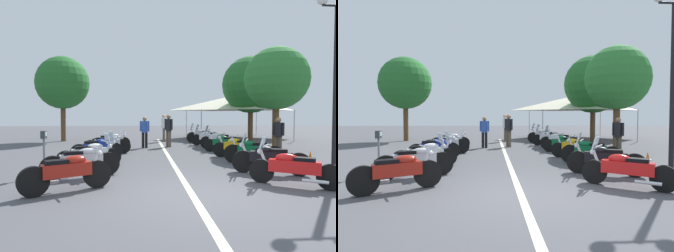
% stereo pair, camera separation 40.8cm
% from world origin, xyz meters
% --- Properties ---
extents(ground_plane, '(80.00, 80.00, 0.00)m').
position_xyz_m(ground_plane, '(0.00, 0.00, 0.00)').
color(ground_plane, '#4C4C51').
extents(lane_centre_stripe, '(18.21, 0.16, 0.01)m').
position_xyz_m(lane_centre_stripe, '(5.03, 0.00, 0.00)').
color(lane_centre_stripe, beige).
rests_on(lane_centre_stripe, ground_plane).
extents(motorcycle_left_row_0, '(1.14, 1.86, 1.01)m').
position_xyz_m(motorcycle_left_row_0, '(0.47, 2.75, 0.46)').
color(motorcycle_left_row_0, black).
rests_on(motorcycle_left_row_0, ground_plane).
extents(motorcycle_left_row_1, '(1.06, 2.03, 1.22)m').
position_xyz_m(motorcycle_left_row_1, '(1.92, 2.73, 0.48)').
color(motorcycle_left_row_1, black).
rests_on(motorcycle_left_row_1, ground_plane).
extents(motorcycle_left_row_2, '(1.04, 2.01, 1.19)m').
position_xyz_m(motorcycle_left_row_2, '(3.46, 2.79, 0.46)').
color(motorcycle_left_row_2, black).
rests_on(motorcycle_left_row_2, ground_plane).
extents(motorcycle_left_row_3, '(0.94, 1.92, 1.00)m').
position_xyz_m(motorcycle_left_row_3, '(5.04, 2.82, 0.46)').
color(motorcycle_left_row_3, black).
rests_on(motorcycle_left_row_3, ground_plane).
extents(motorcycle_left_row_4, '(0.86, 2.05, 1.01)m').
position_xyz_m(motorcycle_left_row_4, '(6.54, 2.62, 0.47)').
color(motorcycle_left_row_4, black).
rests_on(motorcycle_left_row_4, ground_plane).
extents(motorcycle_left_row_5, '(0.95, 1.91, 1.00)m').
position_xyz_m(motorcycle_left_row_5, '(8.05, 2.65, 0.45)').
color(motorcycle_left_row_5, black).
rests_on(motorcycle_left_row_5, ground_plane).
extents(motorcycle_right_row_0, '(1.33, 1.85, 1.19)m').
position_xyz_m(motorcycle_right_row_0, '(0.51, -2.58, 0.46)').
color(motorcycle_right_row_0, black).
rests_on(motorcycle_right_row_0, ground_plane).
extents(motorcycle_right_row_1, '(1.10, 2.07, 1.22)m').
position_xyz_m(motorcycle_right_row_1, '(1.92, -2.63, 0.48)').
color(motorcycle_right_row_1, black).
rests_on(motorcycle_right_row_1, ground_plane).
extents(motorcycle_right_row_2, '(1.09, 1.92, 1.02)m').
position_xyz_m(motorcycle_right_row_2, '(3.62, -2.82, 0.47)').
color(motorcycle_right_row_2, black).
rests_on(motorcycle_right_row_2, ground_plane).
extents(motorcycle_right_row_3, '(1.32, 1.83, 0.99)m').
position_xyz_m(motorcycle_right_row_3, '(4.97, -2.75, 0.45)').
color(motorcycle_right_row_3, black).
rests_on(motorcycle_right_row_3, ground_plane).
extents(motorcycle_right_row_4, '(1.37, 1.81, 0.98)m').
position_xyz_m(motorcycle_right_row_4, '(6.65, -2.71, 0.45)').
color(motorcycle_right_row_4, black).
rests_on(motorcycle_right_row_4, ground_plane).
extents(motorcycle_right_row_5, '(1.05, 1.84, 1.21)m').
position_xyz_m(motorcycle_right_row_5, '(8.03, -2.79, 0.47)').
color(motorcycle_right_row_5, black).
rests_on(motorcycle_right_row_5, ground_plane).
extents(motorcycle_right_row_6, '(1.05, 1.90, 1.21)m').
position_xyz_m(motorcycle_right_row_6, '(9.56, -2.62, 0.47)').
color(motorcycle_right_row_6, black).
rests_on(motorcycle_right_row_6, ground_plane).
extents(motorcycle_right_row_7, '(1.02, 1.96, 1.23)m').
position_xyz_m(motorcycle_right_row_7, '(11.13, -2.61, 0.48)').
color(motorcycle_right_row_7, black).
rests_on(motorcycle_right_row_7, ground_plane).
extents(parking_meter, '(0.19, 0.14, 1.29)m').
position_xyz_m(parking_meter, '(2.23, 3.87, 0.90)').
color(parking_meter, slate).
rests_on(parking_meter, ground_plane).
extents(traffic_cone_0, '(0.36, 0.36, 0.61)m').
position_xyz_m(traffic_cone_0, '(4.27, -3.84, 0.29)').
color(traffic_cone_0, orange).
rests_on(traffic_cone_0, ground_plane).
extents(traffic_cone_1, '(0.36, 0.36, 0.61)m').
position_xyz_m(traffic_cone_1, '(6.08, -4.06, 0.29)').
color(traffic_cone_1, orange).
rests_on(traffic_cone_1, ground_plane).
extents(traffic_cone_2, '(0.36, 0.36, 0.61)m').
position_xyz_m(traffic_cone_2, '(2.36, -4.18, 0.29)').
color(traffic_cone_2, orange).
rests_on(traffic_cone_2, ground_plane).
extents(bystander_0, '(0.53, 0.32, 1.78)m').
position_xyz_m(bystander_0, '(12.26, -0.28, 1.05)').
color(bystander_0, brown).
rests_on(bystander_0, ground_plane).
extents(bystander_1, '(0.32, 0.51, 1.65)m').
position_xyz_m(bystander_1, '(8.87, 0.98, 0.96)').
color(bystander_1, black).
rests_on(bystander_1, ground_plane).
extents(bystander_2, '(0.38, 0.42, 1.77)m').
position_xyz_m(bystander_2, '(9.18, -0.32, 1.04)').
color(bystander_2, brown).
rests_on(bystander_2, ground_plane).
extents(bystander_3, '(0.45, 0.34, 1.64)m').
position_xyz_m(bystander_3, '(5.47, -4.68, 0.96)').
color(bystander_3, brown).
rests_on(bystander_3, ground_plane).
extents(roadside_tree_0, '(3.46, 3.46, 5.60)m').
position_xyz_m(roadside_tree_0, '(13.19, 6.35, 3.86)').
color(roadside_tree_0, brown).
rests_on(roadside_tree_0, ground_plane).
extents(roadside_tree_1, '(3.67, 3.67, 5.54)m').
position_xyz_m(roadside_tree_1, '(11.71, -5.90, 3.69)').
color(roadside_tree_1, brown).
rests_on(roadside_tree_1, ground_plane).
extents(roadside_tree_2, '(3.08, 3.08, 5.08)m').
position_xyz_m(roadside_tree_2, '(7.29, -5.44, 3.52)').
color(roadside_tree_2, brown).
rests_on(roadside_tree_2, ground_plane).
extents(event_tent, '(6.88, 6.88, 3.20)m').
position_xyz_m(event_tent, '(14.69, -5.73, 2.65)').
color(event_tent, beige).
rests_on(event_tent, ground_plane).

